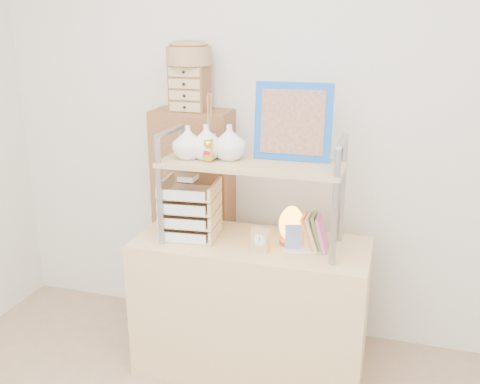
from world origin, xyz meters
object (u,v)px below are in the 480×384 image
Objects in this scene: salt_lamp at (291,225)px; cabinet at (195,222)px; desk at (251,307)px; letter_tray at (189,212)px.

cabinet is at bearing 152.57° from salt_lamp.
desk is at bearing -40.54° from cabinet.
letter_tray is at bearing -73.44° from cabinet.
salt_lamp is (0.20, 0.03, 0.48)m from desk.
salt_lamp is (0.65, -0.34, 0.18)m from cabinet.
desk is 0.66m from cabinet.
cabinet is at bearing 140.90° from desk.
salt_lamp is at bearing 8.58° from desk.
letter_tray is at bearing -177.26° from desk.
salt_lamp is at bearing 4.95° from letter_tray.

